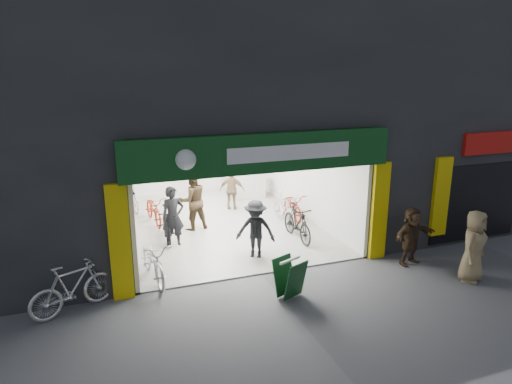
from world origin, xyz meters
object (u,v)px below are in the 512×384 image
sandwich_board (290,277)px  bike_left_front (153,260)px  bike_right_front (297,223)px  parked_bike (73,288)px  pedestrian_near (474,246)px

sandwich_board → bike_left_front: bearing=123.0°
bike_right_front → sandwich_board: bike_right_front is taller
bike_left_front → bike_right_front: 4.46m
parked_bike → pedestrian_near: (8.84, -1.65, 0.32)m
pedestrian_near → sandwich_board: 4.46m
sandwich_board → pedestrian_near: bearing=-31.5°
bike_right_front → pedestrian_near: 4.71m
parked_bike → bike_right_front: bearing=-95.3°
bike_left_front → parked_bike: parked_bike is taller
pedestrian_near → sandwich_board: (-4.39, 0.71, -0.39)m
parked_bike → sandwich_board: bearing=-126.6°
parked_bike → sandwich_board: parked_bike is taller
bike_left_front → bike_right_front: bearing=9.1°
bike_right_front → parked_bike: parked_bike is taller
parked_bike → sandwich_board: size_ratio=2.09×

